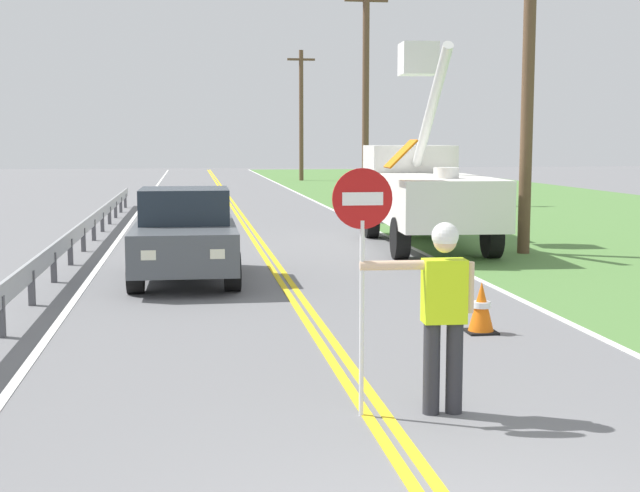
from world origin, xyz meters
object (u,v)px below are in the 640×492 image
Objects in this scene: oncoming_sedan_nearest at (185,236)px; utility_pole_near at (528,73)px; flagger_worker at (443,305)px; stop_sign_paddle at (362,236)px; utility_bucket_truck at (423,189)px; utility_pole_mid at (366,91)px; utility_pole_far at (301,113)px; traffic_cone_lead at (481,308)px.

oncoming_sedan_nearest is 0.53× the size of utility_pole_near.
oncoming_sedan_nearest is (-2.43, 8.48, -0.21)m from flagger_worker.
flagger_worker is at bearing -73.98° from oncoming_sedan_nearest.
stop_sign_paddle is at bearing -78.84° from oncoming_sedan_nearest.
utility_bucket_truck is (4.16, 13.22, -0.31)m from stop_sign_paddle.
utility_pole_mid is at bearing 91.13° from utility_pole_near.
utility_pole_far is (0.01, 21.25, -0.24)m from utility_pole_mid.
stop_sign_paddle is 3.33× the size of traffic_cone_lead.
utility_pole_near is at bearing -46.07° from utility_bucket_truck.
traffic_cone_lead is at bearing -115.09° from utility_pole_near.
utility_pole_near is at bearing 65.04° from flagger_worker.
stop_sign_paddle is 8.65m from oncoming_sedan_nearest.
utility_pole_near is 0.93× the size of utility_pole_far.
utility_pole_near is at bearing -88.87° from utility_pole_mid.
stop_sign_paddle is 13.87m from utility_bucket_truck.
utility_bucket_truck is at bearing -92.46° from utility_pole_far.
flagger_worker is 0.44× the size of oncoming_sedan_nearest.
utility_bucket_truck is at bearing 133.93° from utility_pole_near.
utility_pole_mid is 1.06× the size of utility_pole_far.
utility_pole_far reaches higher than traffic_cone_lead.
flagger_worker is at bearing -2.57° from stop_sign_paddle.
flagger_worker is at bearing -99.94° from utility_pole_mid.
utility_pole_near is at bearing 61.85° from stop_sign_paddle.
flagger_worker is 0.23× the size of utility_pole_near.
utility_pole_near is (1.87, -1.94, 2.70)m from utility_bucket_truck.
utility_pole_mid is 21.25m from utility_pole_far.
utility_pole_near is (5.27, 11.31, 3.06)m from flagger_worker.
oncoming_sedan_nearest is 5.89× the size of traffic_cone_lead.
utility_pole_far reaches higher than oncoming_sedan_nearest.
utility_pole_far is at bearing 87.54° from utility_bucket_truck.
traffic_cone_lead is (-3.41, -24.83, -4.30)m from utility_pole_mid.
traffic_cone_lead is at bearing 55.16° from stop_sign_paddle.
oncoming_sedan_nearest is at bearing 106.02° from flagger_worker.
utility_pole_far reaches higher than utility_bucket_truck.
utility_bucket_truck is 3.82m from utility_pole_near.
traffic_cone_lead is (-3.74, -7.98, -3.77)m from utility_pole_near.
utility_pole_near reaches higher than oncoming_sedan_nearest.
flagger_worker is 13.69m from utility_bucket_truck.
utility_pole_far reaches higher than utility_pole_near.
utility_bucket_truck is at bearing 79.37° from traffic_cone_lead.
oncoming_sedan_nearest is 21.36m from utility_pole_mid.
oncoming_sedan_nearest is 6.51m from traffic_cone_lead.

